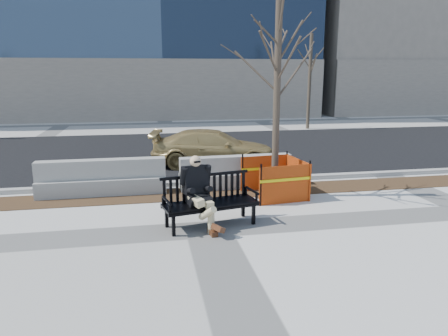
{
  "coord_description": "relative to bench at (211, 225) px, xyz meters",
  "views": [
    {
      "loc": [
        -1.16,
        -8.06,
        3.17
      ],
      "look_at": [
        0.48,
        0.8,
        1.1
      ],
      "focal_mm": 33.56,
      "sensor_mm": 36.0,
      "label": 1
    }
  ],
  "objects": [
    {
      "name": "ground",
      "position": [
        -0.08,
        -0.2,
        0.0
      ],
      "size": [
        120.0,
        120.0,
        0.0
      ],
      "primitive_type": "plane",
      "color": "beige",
      "rests_on": "ground"
    },
    {
      "name": "mulch_strip",
      "position": [
        -0.08,
        2.4,
        0.0
      ],
      "size": [
        40.0,
        1.2,
        0.02
      ],
      "primitive_type": "cube",
      "color": "#47301C",
      "rests_on": "ground"
    },
    {
      "name": "asphalt_street",
      "position": [
        -0.08,
        8.6,
        0.0
      ],
      "size": [
        60.0,
        10.4,
        0.01
      ],
      "primitive_type": "cube",
      "color": "black",
      "rests_on": "ground"
    },
    {
      "name": "curb",
      "position": [
        -0.08,
        3.35,
        0.06
      ],
      "size": [
        60.0,
        0.25,
        0.12
      ],
      "primitive_type": "cube",
      "color": "#9E9B93",
      "rests_on": "ground"
    },
    {
      "name": "bench",
      "position": [
        0.0,
        0.0,
        0.0
      ],
      "size": [
        2.12,
        1.12,
        1.07
      ],
      "primitive_type": null,
      "rotation": [
        0.0,
        0.0,
        0.21
      ],
      "color": "black",
      "rests_on": "ground"
    },
    {
      "name": "seated_man",
      "position": [
        -0.27,
        -0.0,
        0.0
      ],
      "size": [
        0.84,
        1.17,
        1.49
      ],
      "primitive_type": null,
      "rotation": [
        0.0,
        0.0,
        0.21
      ],
      "color": "black",
      "rests_on": "ground"
    },
    {
      "name": "tree_fence",
      "position": [
        1.96,
        1.82,
        0.0
      ],
      "size": [
        2.32,
        2.32,
        5.2
      ],
      "primitive_type": null,
      "rotation": [
        0.0,
        0.0,
        0.12
      ],
      "color": "red",
      "rests_on": "ground"
    },
    {
      "name": "sedan",
      "position": [
        0.99,
        5.73,
        0.0
      ],
      "size": [
        4.49,
        2.45,
        1.23
      ],
      "primitive_type": "imported",
      "rotation": [
        0.0,
        0.0,
        1.39
      ],
      "color": "#A2884D",
      "rests_on": "ground"
    },
    {
      "name": "jersey_barrier_left",
      "position": [
        -2.46,
        2.82,
        0.0
      ],
      "size": [
        3.32,
        0.69,
        0.95
      ],
      "primitive_type": null,
      "rotation": [
        0.0,
        0.0,
        0.01
      ],
      "color": "gray",
      "rests_on": "ground"
    },
    {
      "name": "jersey_barrier_right",
      "position": [
        1.17,
        2.88,
        0.0
      ],
      "size": [
        3.17,
        0.76,
        0.9
      ],
      "primitive_type": null,
      "rotation": [
        0.0,
        0.0,
        0.04
      ],
      "color": "gray",
      "rests_on": "ground"
    },
    {
      "name": "far_tree_right",
      "position": [
        7.79,
        14.28,
        0.0
      ],
      "size": [
        2.61,
        2.61,
        5.64
      ],
      "primitive_type": null,
      "rotation": [
        0.0,
        0.0,
        0.3
      ],
      "color": "brown",
      "rests_on": "ground"
    }
  ]
}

